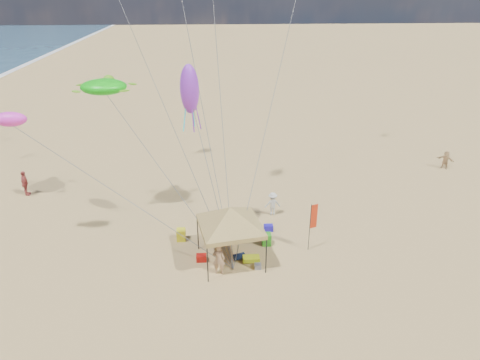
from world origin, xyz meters
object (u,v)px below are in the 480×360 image
at_px(canopy_tent, 230,209).
at_px(cooler_red, 201,258).
at_px(person_near_c, 273,204).
at_px(chair_green, 267,239).
at_px(cooler_blue, 268,228).
at_px(person_far_a, 25,183).
at_px(person_far_c, 446,160).
at_px(beach_cart, 251,259).
at_px(person_near_b, 236,223).
at_px(person_near_a, 219,259).
at_px(feather_flag, 313,219).
at_px(chair_yellow, 181,235).

xyz_separation_m(canopy_tent, cooler_red, (-1.58, 0.04, -2.94)).
bearing_deg(canopy_tent, person_near_c, 59.22).
xyz_separation_m(canopy_tent, chair_green, (2.11, 1.40, -2.78)).
bearing_deg(chair_green, canopy_tent, -146.30).
xyz_separation_m(cooler_blue, chair_green, (-0.29, -1.50, 0.16)).
distance_m(person_far_a, person_far_c, 31.84).
distance_m(beach_cart, person_near_b, 2.89).
relative_size(canopy_tent, beach_cart, 6.66).
distance_m(cooler_blue, person_near_b, 2.10).
distance_m(person_near_a, person_near_b, 3.78).
xyz_separation_m(feather_flag, beach_cart, (-3.44, -1.01, -1.73)).
distance_m(canopy_tent, beach_cart, 3.14).
height_order(cooler_red, person_far_a, person_far_a).
xyz_separation_m(cooler_red, person_near_a, (0.93, -1.13, 0.68)).
distance_m(canopy_tent, chair_yellow, 4.50).
bearing_deg(canopy_tent, feather_flag, 9.99).
bearing_deg(chair_green, person_far_a, 155.70).
bearing_deg(person_far_a, beach_cart, -128.32).
height_order(cooler_blue, person_near_b, person_near_b).
xyz_separation_m(feather_flag, person_near_b, (-4.10, 1.73, -1.10)).
bearing_deg(person_far_a, person_near_a, -134.00).
relative_size(chair_green, beach_cart, 0.78).
relative_size(feather_flag, person_far_c, 1.95).
height_order(beach_cart, person_far_c, person_far_c).
bearing_deg(person_near_c, person_far_a, -18.29).
bearing_deg(canopy_tent, chair_yellow, 142.01).
relative_size(feather_flag, person_far_a, 1.59).
distance_m(chair_yellow, person_near_a, 3.94).
bearing_deg(cooler_blue, person_far_a, 160.59).
distance_m(feather_flag, person_far_c, 17.03).
height_order(feather_flag, chair_green, feather_flag).
bearing_deg(cooler_red, person_far_a, 145.19).
xyz_separation_m(cooler_red, person_near_b, (2.01, 2.49, 0.64)).
height_order(chair_yellow, person_near_c, person_near_c).
bearing_deg(person_far_c, cooler_red, -105.98).
xyz_separation_m(person_near_c, person_far_a, (-16.90, 3.83, 0.13)).
distance_m(chair_green, person_near_b, 2.07).
height_order(chair_yellow, person_near_b, person_near_b).
height_order(chair_yellow, beach_cart, chair_yellow).
xyz_separation_m(cooler_blue, person_far_c, (15.29, 8.64, 0.55)).
relative_size(cooler_blue, person_near_b, 0.32).
relative_size(chair_yellow, person_far_a, 0.39).
bearing_deg(cooler_blue, person_near_c, 75.94).
distance_m(person_near_a, person_far_c, 22.27).
height_order(chair_yellow, person_near_a, person_near_a).
xyz_separation_m(canopy_tent, person_far_c, (17.69, 11.54, -2.39)).
height_order(cooler_blue, beach_cart, cooler_blue).
bearing_deg(cooler_blue, person_near_a, -127.39).
relative_size(person_near_a, person_near_b, 1.04).
bearing_deg(person_near_a, cooler_blue, -122.45).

